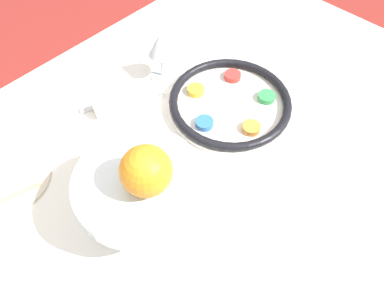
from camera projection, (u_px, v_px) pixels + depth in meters
ground_plane at (175, 281)px, 1.38m from camera, size 8.00×8.00×0.00m
dining_table at (170, 241)px, 1.08m from camera, size 1.53×0.92×0.75m
seder_plate at (230, 102)px, 0.87m from camera, size 0.29×0.29×0.03m
wine_glass at (160, 47)px, 0.87m from camera, size 0.06×0.06×0.13m
fruit_stand at (140, 187)px, 0.63m from camera, size 0.22×0.22×0.13m
orange_fruit at (146, 171)px, 0.57m from camera, size 0.08×0.08×0.08m
bread_plate at (10, 178)px, 0.76m from camera, size 0.16×0.16×0.02m
napkin_roll at (129, 98)px, 0.88m from camera, size 0.17×0.09×0.04m
spoon at (109, 101)px, 0.89m from camera, size 0.14×0.07×0.01m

